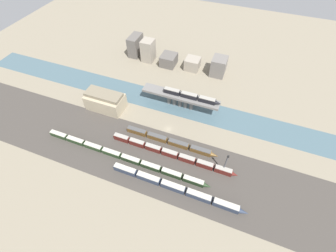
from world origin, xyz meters
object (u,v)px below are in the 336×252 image
(train_on_bridge, at_px, (191,96))
(signal_tower, at_px, (225,163))
(train_yard_outer, at_px, (170,141))
(train_yard_near, at_px, (176,188))
(train_yard_mid, at_px, (123,157))
(warehouse_building, at_px, (105,101))
(train_yard_far, at_px, (171,154))

(train_on_bridge, xyz_separation_m, signal_tower, (31.09, -39.48, -3.47))
(train_on_bridge, bearing_deg, train_yard_outer, -94.55)
(train_yard_near, xyz_separation_m, train_yard_mid, (-34.06, 7.02, -0.35))
(train_yard_near, height_order, train_yard_mid, train_yard_near)
(train_yard_near, height_order, warehouse_building, warehouse_building)
(train_yard_outer, bearing_deg, signal_tower, -12.08)
(train_on_bridge, relative_size, warehouse_building, 1.55)
(train_yard_mid, bearing_deg, train_yard_far, 24.60)
(train_yard_mid, distance_m, train_yard_far, 27.40)
(train_yard_far, bearing_deg, train_yard_outer, 114.75)
(train_yard_far, bearing_deg, signal_tower, 1.93)
(train_yard_far, xyz_separation_m, warehouse_building, (-55.02, 21.14, 4.13))
(train_on_bridge, bearing_deg, warehouse_building, -160.22)
(train_on_bridge, height_order, train_yard_near, train_on_bridge)
(train_on_bridge, height_order, signal_tower, signal_tower)
(train_yard_far, distance_m, warehouse_building, 59.08)
(train_on_bridge, distance_m, train_yard_far, 41.56)
(train_yard_near, height_order, train_yard_outer, train_yard_near)
(train_yard_outer, xyz_separation_m, warehouse_building, (-51.23, 12.93, 4.42))
(train_yard_near, relative_size, train_yard_mid, 0.72)
(train_on_bridge, relative_size, train_yard_outer, 0.67)
(train_yard_outer, relative_size, signal_tower, 3.76)
(warehouse_building, xyz_separation_m, signal_tower, (84.89, -20.13, 1.70))
(train_yard_far, bearing_deg, train_on_bridge, 91.72)
(warehouse_building, distance_m, signal_tower, 87.26)
(train_yard_mid, height_order, signal_tower, signal_tower)
(train_on_bridge, height_order, warehouse_building, train_on_bridge)
(train_on_bridge, xyz_separation_m, train_yard_near, (10.37, -58.91, -9.26))
(train_yard_outer, distance_m, warehouse_building, 53.02)
(train_on_bridge, distance_m, train_yard_outer, 33.76)
(signal_tower, bearing_deg, warehouse_building, 166.66)
(train_yard_mid, xyz_separation_m, train_yard_outer, (21.12, 19.62, 0.04))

